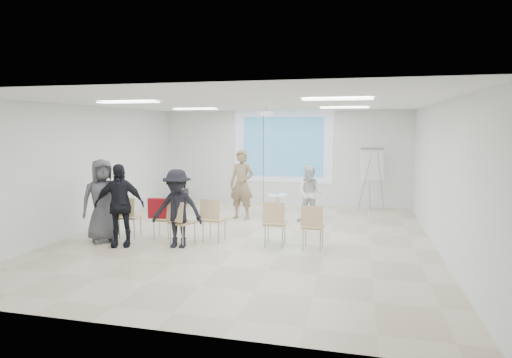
% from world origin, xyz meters
% --- Properties ---
extents(floor, '(8.00, 9.00, 0.10)m').
position_xyz_m(floor, '(0.00, 0.00, -0.05)').
color(floor, beige).
rests_on(floor, ground).
extents(ceiling, '(8.00, 9.00, 0.10)m').
position_xyz_m(ceiling, '(0.00, 0.00, 3.05)').
color(ceiling, white).
rests_on(ceiling, wall_back).
extents(wall_back, '(8.00, 0.10, 3.00)m').
position_xyz_m(wall_back, '(0.00, 4.55, 1.50)').
color(wall_back, silver).
rests_on(wall_back, floor).
extents(wall_left, '(0.10, 9.00, 3.00)m').
position_xyz_m(wall_left, '(-4.05, 0.00, 1.50)').
color(wall_left, silver).
rests_on(wall_left, floor).
extents(wall_right, '(0.10, 9.00, 3.00)m').
position_xyz_m(wall_right, '(4.05, 0.00, 1.50)').
color(wall_right, silver).
rests_on(wall_right, floor).
extents(projection_halo, '(3.20, 0.01, 2.30)m').
position_xyz_m(projection_halo, '(0.00, 4.49, 1.85)').
color(projection_halo, silver).
rests_on(projection_halo, wall_back).
extents(projection_image, '(2.60, 0.01, 1.90)m').
position_xyz_m(projection_image, '(0.00, 4.47, 1.85)').
color(projection_image, teal).
rests_on(projection_image, wall_back).
extents(pedestal_table, '(0.69, 0.69, 0.68)m').
position_xyz_m(pedestal_table, '(0.25, 2.26, 0.38)').
color(pedestal_table, white).
rests_on(pedestal_table, floor).
extents(player_left, '(0.85, 0.63, 2.13)m').
position_xyz_m(player_left, '(-0.67, 1.94, 1.07)').
color(player_left, '#927759').
rests_on(player_left, floor).
extents(player_right, '(0.80, 0.64, 1.65)m').
position_xyz_m(player_right, '(1.18, 1.99, 0.83)').
color(player_right, white).
rests_on(player_right, floor).
extents(controller_left, '(0.06, 0.13, 0.04)m').
position_xyz_m(controller_left, '(-0.49, 2.19, 1.40)').
color(controller_left, white).
rests_on(controller_left, player_left).
extents(controller_right, '(0.04, 0.11, 0.04)m').
position_xyz_m(controller_right, '(1.00, 2.24, 1.12)').
color(controller_right, white).
rests_on(controller_right, player_right).
extents(chair_far_left, '(0.47, 0.51, 0.93)m').
position_xyz_m(chair_far_left, '(-2.62, -0.60, 0.55)').
color(chair_far_left, tan).
rests_on(chair_far_left, floor).
extents(chair_left_mid, '(0.44, 0.47, 0.86)m').
position_xyz_m(chair_left_mid, '(-1.85, -0.49, 0.51)').
color(chair_left_mid, tan).
rests_on(chair_left_mid, floor).
extents(chair_left_inner, '(0.60, 0.61, 0.96)m').
position_xyz_m(chair_left_inner, '(-1.25, -0.89, 0.57)').
color(chair_left_inner, tan).
rests_on(chair_left_inner, floor).
extents(chair_center, '(0.49, 0.52, 0.96)m').
position_xyz_m(chair_center, '(-0.67, -0.47, 0.57)').
color(chair_center, tan).
rests_on(chair_center, floor).
extents(chair_right_inner, '(0.46, 0.50, 0.96)m').
position_xyz_m(chair_right_inner, '(0.72, -0.52, 0.57)').
color(chair_right_inner, tan).
rests_on(chair_right_inner, floor).
extents(chair_right_far, '(0.45, 0.48, 0.93)m').
position_xyz_m(chair_right_far, '(1.51, -0.57, 0.55)').
color(chair_right_far, tan).
rests_on(chair_right_far, floor).
extents(red_jacket, '(0.47, 0.15, 0.44)m').
position_xyz_m(red_jacket, '(-1.85, -0.63, 0.72)').
color(red_jacket, '#A5141C').
rests_on(red_jacket, chair_left_mid).
extents(laptop, '(0.42, 0.37, 0.03)m').
position_xyz_m(laptop, '(-1.22, -0.79, 0.52)').
color(laptop, black).
rests_on(laptop, chair_left_inner).
extents(audience_left, '(1.32, 1.03, 1.99)m').
position_xyz_m(audience_left, '(-2.46, -1.21, 1.00)').
color(audience_left, black).
rests_on(audience_left, floor).
extents(audience_mid, '(1.25, 0.75, 1.85)m').
position_xyz_m(audience_mid, '(-1.23, -1.03, 0.93)').
color(audience_mid, black).
rests_on(audience_mid, floor).
extents(audience_outer, '(1.17, 1.15, 2.03)m').
position_xyz_m(audience_outer, '(-2.99, -0.98, 1.01)').
color(audience_outer, '#525257').
rests_on(audience_outer, floor).
extents(flipchart_easel, '(0.78, 0.62, 1.88)m').
position_xyz_m(flipchart_easel, '(2.77, 3.90, 1.39)').
color(flipchart_easel, gray).
rests_on(flipchart_easel, floor).
extents(av_cart, '(0.48, 0.39, 0.70)m').
position_xyz_m(av_cart, '(-3.21, 3.57, 0.32)').
color(av_cart, black).
rests_on(av_cart, floor).
extents(ceiling_projector, '(0.30, 0.25, 3.00)m').
position_xyz_m(ceiling_projector, '(0.10, 1.49, 2.69)').
color(ceiling_projector, white).
rests_on(ceiling_projector, ceiling).
extents(fluor_panel_nw, '(1.20, 0.30, 0.02)m').
position_xyz_m(fluor_panel_nw, '(-2.00, 2.00, 2.97)').
color(fluor_panel_nw, white).
rests_on(fluor_panel_nw, ceiling).
extents(fluor_panel_ne, '(1.20, 0.30, 0.02)m').
position_xyz_m(fluor_panel_ne, '(2.00, 2.00, 2.97)').
color(fluor_panel_ne, white).
rests_on(fluor_panel_ne, ceiling).
extents(fluor_panel_sw, '(1.20, 0.30, 0.02)m').
position_xyz_m(fluor_panel_sw, '(-2.00, -1.50, 2.97)').
color(fluor_panel_sw, white).
rests_on(fluor_panel_sw, ceiling).
extents(fluor_panel_se, '(1.20, 0.30, 0.02)m').
position_xyz_m(fluor_panel_se, '(2.00, -1.50, 2.97)').
color(fluor_panel_se, white).
rests_on(fluor_panel_se, ceiling).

